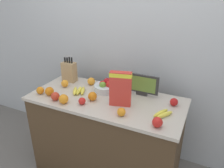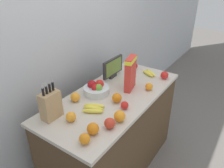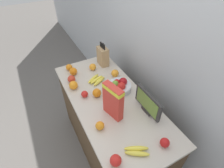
# 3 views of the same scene
# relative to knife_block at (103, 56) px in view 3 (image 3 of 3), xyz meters

# --- Properties ---
(ground_plane) EXTENTS (14.00, 14.00, 0.00)m
(ground_plane) POSITION_rel_knife_block_xyz_m (0.55, -0.20, -1.01)
(ground_plane) COLOR slate
(wall_back) EXTENTS (9.00, 0.06, 2.60)m
(wall_back) POSITION_rel_knife_block_xyz_m (0.55, 0.35, 0.29)
(wall_back) COLOR silver
(wall_back) RESTS_ON ground_plane
(counter) EXTENTS (1.48, 0.67, 0.90)m
(counter) POSITION_rel_knife_block_xyz_m (0.55, -0.20, -0.56)
(counter) COLOR #4C3823
(counter) RESTS_ON ground_plane
(knife_block) EXTENTS (0.15, 0.09, 0.33)m
(knife_block) POSITION_rel_knife_block_xyz_m (0.00, 0.00, 0.00)
(knife_block) COLOR tan
(knife_block) RESTS_ON counter
(small_monitor) EXTENTS (0.31, 0.03, 0.21)m
(small_monitor) POSITION_rel_knife_block_xyz_m (0.84, 0.01, 0.00)
(small_monitor) COLOR #2D2D2D
(small_monitor) RESTS_ON counter
(cereal_box) EXTENTS (0.20, 0.11, 0.32)m
(cereal_box) POSITION_rel_knife_block_xyz_m (0.73, -0.26, 0.06)
(cereal_box) COLOR red
(cereal_box) RESTS_ON counter
(fruit_bowl) EXTENTS (0.23, 0.23, 0.12)m
(fruit_bowl) POSITION_rel_knife_block_xyz_m (0.48, -0.05, -0.07)
(fruit_bowl) COLOR silver
(fruit_bowl) RESTS_ON counter
(banana_bunch_left) EXTENTS (0.18, 0.21, 0.04)m
(banana_bunch_left) POSITION_rel_knife_block_xyz_m (0.25, -0.20, -0.09)
(banana_bunch_left) COLOR yellow
(banana_bunch_left) RESTS_ON counter
(banana_bunch_right) EXTENTS (0.15, 0.19, 0.04)m
(banana_bunch_right) POSITION_rel_knife_block_xyz_m (1.11, -0.28, -0.09)
(banana_bunch_right) COLOR yellow
(banana_bunch_right) RESTS_ON counter
(apple_near_bananas) EXTENTS (0.08, 0.08, 0.08)m
(apple_near_bananas) POSITION_rel_knife_block_xyz_m (0.14, -0.43, -0.07)
(apple_near_bananas) COLOR red
(apple_near_bananas) RESTS_ON counter
(apple_rear) EXTENTS (0.08, 0.08, 0.08)m
(apple_rear) POSITION_rel_knife_block_xyz_m (1.11, -0.45, -0.07)
(apple_rear) COLOR red
(apple_rear) RESTS_ON counter
(apple_front) EXTENTS (0.07, 0.07, 0.07)m
(apple_front) POSITION_rel_knife_block_xyz_m (1.16, -0.07, -0.08)
(apple_front) COLOR red
(apple_front) RESTS_ON counter
(apple_rightmost) EXTENTS (0.07, 0.07, 0.07)m
(apple_rightmost) POSITION_rel_knife_block_xyz_m (0.41, -0.39, -0.08)
(apple_rightmost) COLOR red
(apple_rightmost) RESTS_ON counter
(orange_by_cereal) EXTENTS (0.08, 0.08, 0.08)m
(orange_by_cereal) POSITION_rel_knife_block_xyz_m (0.46, -0.29, -0.07)
(orange_by_cereal) COLOR orange
(orange_by_cereal) RESTS_ON counter
(orange_front_right) EXTENTS (0.08, 0.08, 0.08)m
(orange_front_right) POSITION_rel_knife_block_xyz_m (0.05, -0.15, -0.07)
(orange_front_right) COLOR orange
(orange_front_right) RESTS_ON counter
(orange_near_bowl) EXTENTS (0.09, 0.09, 0.09)m
(orange_near_bowl) POSITION_rel_knife_block_xyz_m (0.03, -0.38, -0.07)
(orange_near_bowl) COLOR orange
(orange_near_bowl) RESTS_ON counter
(orange_mid_left) EXTENTS (0.09, 0.09, 0.09)m
(orange_mid_left) POSITION_rel_knife_block_xyz_m (0.25, -0.45, -0.07)
(orange_mid_left) COLOR orange
(orange_mid_left) RESTS_ON counter
(orange_mid_right) EXTENTS (0.07, 0.07, 0.07)m
(orange_mid_right) POSITION_rel_knife_block_xyz_m (-0.07, -0.39, -0.07)
(orange_mid_right) COLOR orange
(orange_mid_right) RESTS_ON counter
(orange_front_left) EXTENTS (0.07, 0.07, 0.07)m
(orange_front_left) POSITION_rel_knife_block_xyz_m (0.81, -0.42, -0.08)
(orange_front_left) COLOR orange
(orange_front_left) RESTS_ON counter
(orange_back_center) EXTENTS (0.08, 0.08, 0.08)m
(orange_back_center) POSITION_rel_knife_block_xyz_m (0.27, 0.01, -0.07)
(orange_back_center) COLOR orange
(orange_back_center) RESTS_ON counter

